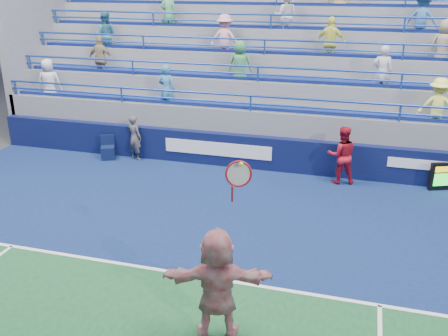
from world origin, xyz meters
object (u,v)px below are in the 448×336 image
(tennis_player, at_px, (217,285))
(judge_chair, at_px, (108,152))
(line_judge, at_px, (135,137))
(ball_girl, at_px, (342,155))

(tennis_player, bearing_deg, judge_chair, 128.98)
(line_judge, bearing_deg, ball_girl, -160.69)
(tennis_player, relative_size, ball_girl, 1.85)
(tennis_player, xyz_separation_m, ball_girl, (1.61, 7.62, -0.14))
(line_judge, bearing_deg, tennis_player, 144.97)
(tennis_player, distance_m, ball_girl, 7.79)
(judge_chair, distance_m, line_judge, 1.07)
(judge_chair, xyz_separation_m, tennis_player, (6.16, -7.61, 0.77))
(judge_chair, distance_m, tennis_player, 9.82)
(ball_girl, bearing_deg, judge_chair, -13.98)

